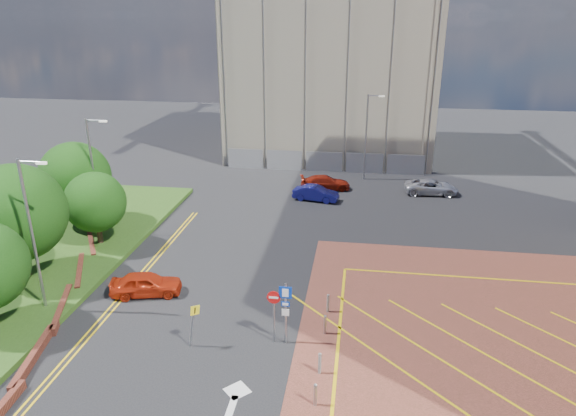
% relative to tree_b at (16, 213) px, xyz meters
% --- Properties ---
extents(ground, '(140.00, 140.00, 0.00)m').
position_rel_tree_b_xyz_m(ground, '(15.50, -5.00, -4.24)').
color(ground, black).
rests_on(ground, ground).
extents(grass_bed, '(14.00, 32.00, 0.30)m').
position_rel_tree_b_xyz_m(grass_bed, '(-2.50, 1.00, -4.09)').
color(grass_bed, '#284917').
rests_on(grass_bed, ground).
extents(retaining_wall, '(6.06, 20.33, 0.40)m').
position_rel_tree_b_xyz_m(retaining_wall, '(3.70, -3.00, -4.04)').
color(retaining_wall, brown).
rests_on(retaining_wall, ground).
extents(tree_b, '(5.60, 5.60, 6.74)m').
position_rel_tree_b_xyz_m(tree_b, '(0.00, 0.00, 0.00)').
color(tree_b, '#3D2B1C').
rests_on(tree_b, grass_bed).
extents(tree_c, '(4.00, 4.00, 4.90)m').
position_rel_tree_b_xyz_m(tree_c, '(2.00, 5.00, -1.04)').
color(tree_c, '#3D2B1C').
rests_on(tree_c, grass_bed).
extents(tree_d, '(5.00, 5.00, 6.08)m').
position_rel_tree_b_xyz_m(tree_d, '(-1.00, 8.00, -0.37)').
color(tree_d, '#3D2B1C').
rests_on(tree_d, grass_bed).
extents(lamp_left_near, '(1.53, 0.16, 8.00)m').
position_rel_tree_b_xyz_m(lamp_left_near, '(3.08, -3.00, 0.42)').
color(lamp_left_near, '#9EA0A8').
rests_on(lamp_left_near, grass_bed).
extents(lamp_left_far, '(1.53, 0.16, 8.00)m').
position_rel_tree_b_xyz_m(lamp_left_far, '(1.08, 7.00, 0.42)').
color(lamp_left_far, '#9EA0A8').
rests_on(lamp_left_far, grass_bed).
extents(lamp_back, '(1.53, 0.16, 8.00)m').
position_rel_tree_b_xyz_m(lamp_back, '(19.58, 23.00, 0.12)').
color(lamp_back, '#9EA0A8').
rests_on(lamp_back, ground).
extents(sign_cluster, '(1.17, 0.12, 3.20)m').
position_rel_tree_b_xyz_m(sign_cluster, '(15.80, -4.02, -2.28)').
color(sign_cluster, '#9EA0A8').
rests_on(sign_cluster, ground).
extents(warning_sign, '(0.62, 0.39, 2.25)m').
position_rel_tree_b_xyz_m(warning_sign, '(11.80, -4.92, -2.81)').
color(warning_sign, '#9EA0A8').
rests_on(warning_sign, ground).
extents(bollard_row, '(0.14, 11.14, 0.90)m').
position_rel_tree_b_xyz_m(bollard_row, '(17.80, -6.67, -3.77)').
color(bollard_row, '#9EA0A8').
rests_on(bollard_row, forecourt).
extents(construction_building, '(21.20, 19.20, 22.00)m').
position_rel_tree_b_xyz_m(construction_building, '(15.50, 35.00, 6.76)').
color(construction_building, '#ABA28C').
rests_on(construction_building, ground).
extents(construction_fence, '(21.60, 0.06, 2.00)m').
position_rel_tree_b_xyz_m(construction_fence, '(16.50, 25.00, -3.24)').
color(construction_fence, gray).
rests_on(construction_fence, ground).
extents(car_red_left, '(4.16, 2.47, 1.33)m').
position_rel_tree_b_xyz_m(car_red_left, '(7.63, -0.64, -3.57)').
color(car_red_left, red).
rests_on(car_red_left, ground).
extents(car_blue_back, '(4.01, 1.99, 1.26)m').
position_rel_tree_b_xyz_m(car_blue_back, '(15.52, 16.28, -3.60)').
color(car_blue_back, navy).
rests_on(car_blue_back, ground).
extents(car_red_back, '(4.69, 2.73, 1.28)m').
position_rel_tree_b_xyz_m(car_red_back, '(16.09, 19.29, -3.60)').
color(car_red_back, '#9B1E0D').
rests_on(car_red_back, ground).
extents(car_silver_back, '(4.67, 2.30, 1.27)m').
position_rel_tree_b_xyz_m(car_silver_back, '(25.33, 19.43, -3.60)').
color(car_silver_back, silver).
rests_on(car_silver_back, ground).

